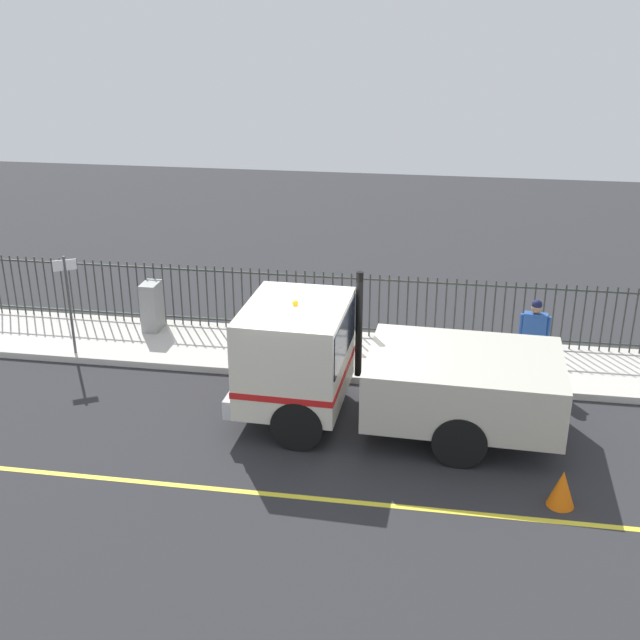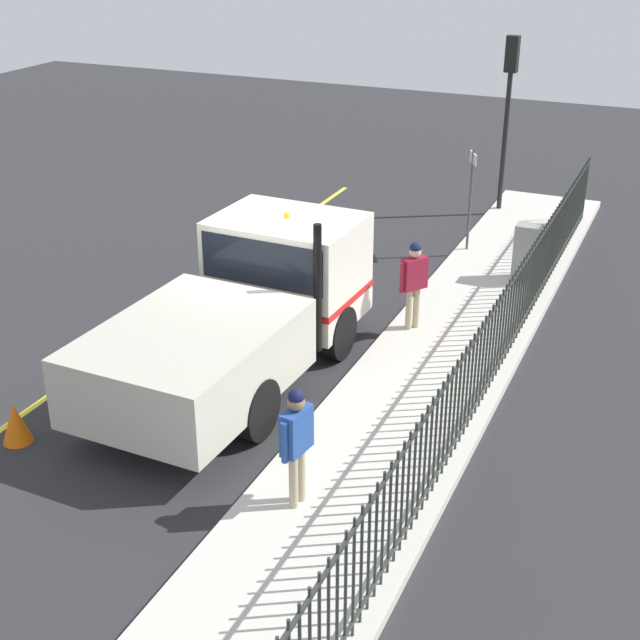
% 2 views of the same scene
% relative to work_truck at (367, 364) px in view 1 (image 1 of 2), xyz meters
% --- Properties ---
extents(ground_plane, '(47.77, 47.77, 0.00)m').
position_rel_work_truck_xyz_m(ground_plane, '(-0.04, 0.79, -1.25)').
color(ground_plane, '#2B2B2D').
rests_on(ground_plane, ground).
extents(sidewalk_slab, '(2.50, 21.71, 0.15)m').
position_rel_work_truck_xyz_m(sidewalk_slab, '(2.89, 0.79, -1.18)').
color(sidewalk_slab, beige).
rests_on(sidewalk_slab, ground).
extents(lane_marking, '(0.12, 19.54, 0.01)m').
position_rel_work_truck_xyz_m(lane_marking, '(-2.61, 0.79, -1.25)').
color(lane_marking, yellow).
rests_on(lane_marking, ground).
extents(work_truck, '(2.70, 6.11, 2.69)m').
position_rel_work_truck_xyz_m(work_truck, '(0.00, 0.00, 0.00)').
color(work_truck, silver).
rests_on(work_truck, ground).
extents(worker_standing, '(0.44, 0.53, 1.67)m').
position_rel_work_truck_xyz_m(worker_standing, '(2.06, 2.40, -0.08)').
color(worker_standing, maroon).
rests_on(worker_standing, sidewalk_slab).
extents(pedestrian_distant, '(0.28, 0.62, 1.70)m').
position_rel_work_truck_xyz_m(pedestrian_distant, '(2.38, -3.25, -0.06)').
color(pedestrian_distant, '#264C99').
rests_on(pedestrian_distant, sidewalk_slab).
extents(iron_fence, '(0.04, 18.49, 1.55)m').
position_rel_work_truck_xyz_m(iron_fence, '(3.92, 0.79, -0.32)').
color(iron_fence, '#2D332D').
rests_on(iron_fence, sidewalk_slab).
extents(utility_cabinet, '(0.61, 0.39, 1.18)m').
position_rel_work_truck_xyz_m(utility_cabinet, '(3.50, 5.57, -0.51)').
color(utility_cabinet, gray).
rests_on(utility_cabinet, sidewalk_slab).
extents(traffic_cone, '(0.44, 0.44, 0.63)m').
position_rel_work_truck_xyz_m(traffic_cone, '(-2.14, -3.38, -0.94)').
color(traffic_cone, orange).
rests_on(traffic_cone, ground).
extents(street_sign, '(0.27, 0.45, 2.29)m').
position_rel_work_truck_xyz_m(street_sign, '(1.88, 6.82, 0.33)').
color(street_sign, '#4C4C4C').
rests_on(street_sign, sidewalk_slab).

